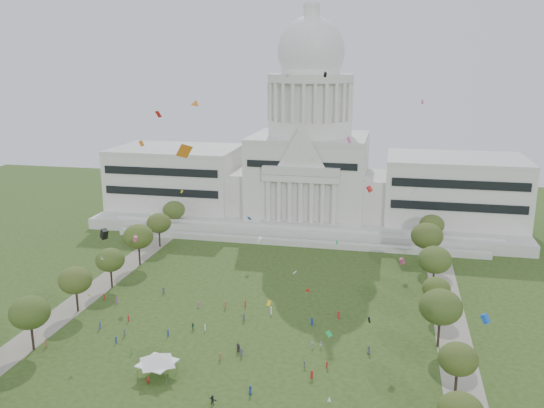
# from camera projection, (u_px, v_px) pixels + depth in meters

# --- Properties ---
(ground) EXTENTS (400.00, 400.00, 0.00)m
(ground) POSITION_uv_depth(u_px,v_px,m) (227.00, 364.00, 122.06)
(ground) COLOR #2F4418
(ground) RESTS_ON ground
(capitol) EXTENTS (160.00, 64.50, 91.30)m
(capitol) POSITION_uv_depth(u_px,v_px,m) (309.00, 166.00, 224.22)
(capitol) COLOR beige
(capitol) RESTS_ON ground
(path_left) EXTENTS (8.00, 160.00, 0.04)m
(path_left) POSITION_uv_depth(u_px,v_px,m) (93.00, 291.00, 160.28)
(path_left) COLOR gray
(path_left) RESTS_ON ground
(path_right) EXTENTS (8.00, 160.00, 0.04)m
(path_right) POSITION_uv_depth(u_px,v_px,m) (451.00, 324.00, 140.68)
(path_right) COLOR gray
(path_right) RESTS_ON ground
(row_tree_l_1) EXTENTS (8.86, 8.86, 12.59)m
(row_tree_l_1) POSITION_uv_depth(u_px,v_px,m) (30.00, 313.00, 126.04)
(row_tree_l_1) COLOR black
(row_tree_l_1) RESTS_ON ground
(row_tree_r_1) EXTENTS (7.58, 7.58, 10.78)m
(row_tree_r_1) POSITION_uv_depth(u_px,v_px,m) (458.00, 359.00, 109.08)
(row_tree_r_1) COLOR black
(row_tree_r_1) RESTS_ON ground
(row_tree_l_2) EXTENTS (8.42, 8.42, 11.97)m
(row_tree_l_2) POSITION_uv_depth(u_px,v_px,m) (75.00, 280.00, 145.56)
(row_tree_l_2) COLOR black
(row_tree_l_2) RESTS_ON ground
(row_tree_r_2) EXTENTS (9.55, 9.55, 13.58)m
(row_tree_r_2) POSITION_uv_depth(u_px,v_px,m) (441.00, 307.00, 127.19)
(row_tree_r_2) COLOR black
(row_tree_r_2) RESTS_ON ground
(row_tree_l_3) EXTENTS (8.12, 8.12, 11.55)m
(row_tree_l_3) POSITION_uv_depth(u_px,v_px,m) (110.00, 260.00, 161.18)
(row_tree_l_3) COLOR black
(row_tree_l_3) RESTS_ON ground
(row_tree_r_3) EXTENTS (7.01, 7.01, 9.98)m
(row_tree_r_3) POSITION_uv_depth(u_px,v_px,m) (436.00, 289.00, 143.93)
(row_tree_r_3) COLOR black
(row_tree_r_3) RESTS_ON ground
(row_tree_l_4) EXTENTS (9.29, 9.29, 13.21)m
(row_tree_l_4) POSITION_uv_depth(u_px,v_px,m) (138.00, 237.00, 178.42)
(row_tree_l_4) COLOR black
(row_tree_l_4) RESTS_ON ground
(row_tree_r_4) EXTENTS (9.19, 9.19, 13.06)m
(row_tree_r_4) POSITION_uv_depth(u_px,v_px,m) (435.00, 260.00, 158.06)
(row_tree_r_4) COLOR black
(row_tree_r_4) RESTS_ON ground
(row_tree_l_5) EXTENTS (8.33, 8.33, 11.85)m
(row_tree_l_5) POSITION_uv_depth(u_px,v_px,m) (159.00, 223.00, 196.51)
(row_tree_l_5) COLOR black
(row_tree_l_5) RESTS_ON ground
(row_tree_r_5) EXTENTS (9.82, 9.82, 13.96)m
(row_tree_r_5) POSITION_uv_depth(u_px,v_px,m) (427.00, 236.00, 177.26)
(row_tree_r_5) COLOR black
(row_tree_r_5) RESTS_ON ground
(row_tree_l_6) EXTENTS (8.19, 8.19, 11.64)m
(row_tree_l_6) POSITION_uv_depth(u_px,v_px,m) (174.00, 210.00, 214.06)
(row_tree_l_6) COLOR black
(row_tree_l_6) RESTS_ON ground
(row_tree_r_6) EXTENTS (8.42, 8.42, 11.97)m
(row_tree_r_6) POSITION_uv_depth(u_px,v_px,m) (432.00, 225.00, 194.10)
(row_tree_r_6) COLOR black
(row_tree_r_6) RESTS_ON ground
(event_tent) EXTENTS (11.12, 11.12, 5.09)m
(event_tent) POSITION_uv_depth(u_px,v_px,m) (157.00, 358.00, 116.85)
(event_tent) COLOR #4C4C4C
(event_tent) RESTS_ON ground
(person_0) EXTENTS (1.05, 1.07, 1.86)m
(person_0) POSITION_uv_depth(u_px,v_px,m) (369.00, 350.00, 126.16)
(person_0) COLOR #4C4C51
(person_0) RESTS_ON ground
(person_2) EXTENTS (0.92, 0.77, 1.62)m
(person_2) POSITION_uv_depth(u_px,v_px,m) (321.00, 345.00, 128.73)
(person_2) COLOR silver
(person_2) RESTS_ON ground
(person_3) EXTENTS (0.87, 1.10, 1.52)m
(person_3) POSITION_uv_depth(u_px,v_px,m) (304.00, 364.00, 120.67)
(person_3) COLOR #4C4C51
(person_3) RESTS_ON ground
(person_4) EXTENTS (0.67, 1.09, 1.78)m
(person_4) POSITION_uv_depth(u_px,v_px,m) (239.00, 348.00, 127.25)
(person_4) COLOR olive
(person_4) RESTS_ON ground
(person_5) EXTENTS (1.81, 1.89, 2.02)m
(person_5) POSITION_uv_depth(u_px,v_px,m) (238.00, 347.00, 127.12)
(person_5) COLOR #4C4C51
(person_5) RESTS_ON ground
(person_6) EXTENTS (0.60, 0.90, 1.82)m
(person_6) POSITION_uv_depth(u_px,v_px,m) (250.00, 390.00, 110.94)
(person_6) COLOR navy
(person_6) RESTS_ON ground
(person_7) EXTENTS (0.83, 0.81, 1.84)m
(person_7) POSITION_uv_depth(u_px,v_px,m) (148.00, 380.00, 114.26)
(person_7) COLOR #B21E1E
(person_7) RESTS_ON ground
(person_8) EXTENTS (0.99, 0.74, 1.82)m
(person_8) POSITION_uv_depth(u_px,v_px,m) (193.00, 326.00, 137.30)
(person_8) COLOR #33723F
(person_8) RESTS_ON ground
(person_9) EXTENTS (0.91, 1.12, 1.54)m
(person_9) POSITION_uv_depth(u_px,v_px,m) (327.00, 365.00, 120.31)
(person_9) COLOR #B21E1E
(person_9) RESTS_ON ground
(person_10) EXTENTS (0.81, 1.15, 1.78)m
(person_10) POSITION_uv_depth(u_px,v_px,m) (312.00, 345.00, 128.59)
(person_10) COLOR silver
(person_10) RESTS_ON ground
(person_11) EXTENTS (1.92, 1.34, 1.92)m
(person_11) POSITION_uv_depth(u_px,v_px,m) (212.00, 400.00, 107.61)
(person_11) COLOR #26262B
(person_11) RESTS_ON ground
(distant_crowd) EXTENTS (63.34, 37.36, 1.94)m
(distant_crowd) POSITION_uv_depth(u_px,v_px,m) (197.00, 323.00, 139.01)
(distant_crowd) COLOR olive
(distant_crowd) RESTS_ON ground
(kite_swarm) EXTENTS (95.66, 100.34, 57.44)m
(kite_swarm) POSITION_uv_depth(u_px,v_px,m) (256.00, 243.00, 121.94)
(kite_swarm) COLOR #E54C8C
(kite_swarm) RESTS_ON ground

